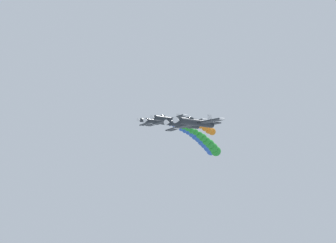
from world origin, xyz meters
name	(u,v)px	position (x,y,z in m)	size (l,w,h in m)	color
airplane_lead	(196,122)	(-19.71, 16.36, 57.38)	(9.55, 10.35, 2.49)	#23282D
airplane_left_inner	(184,124)	(-10.49, 7.66, 58.35)	(9.47, 10.35, 2.89)	#23282D
airplane_right_inner	(168,119)	(-0.28, 0.49, 60.84)	(9.49, 10.35, 2.79)	#23282D
smoke_trail_right_inner	(206,129)	(0.48, -16.15, 59.84)	(2.80, 14.65, 2.95)	orange
airplane_left_outer	(159,122)	(9.92, -8.10, 61.62)	(9.53, 10.35, 2.64)	#23282D
smoke_trail_left_outer	(208,143)	(10.01, -31.18, 56.98)	(3.26, 23.03, 9.10)	green
airplane_right_outer	(151,121)	(20.13, -16.03, 63.23)	(9.48, 10.35, 2.86)	#23282D
smoke_trail_right_outer	(201,142)	(20.26, -42.61, 58.15)	(3.45, 27.82, 10.06)	blue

